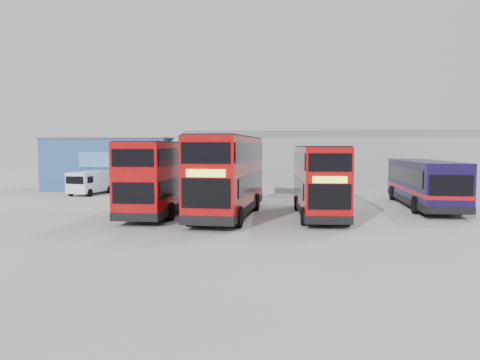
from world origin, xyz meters
TOP-DOWN VIEW (x-y plane):
  - ground_plane at (0.00, 0.00)m, footprint 120.00×120.00m
  - office_block at (-14.00, 17.99)m, footprint 12.30×8.32m
  - maintenance_shed at (8.00, 20.00)m, footprint 30.50×12.00m
  - double_decker_left at (-4.76, 0.48)m, footprint 3.02×10.73m
  - double_decker_centre at (-0.52, -0.28)m, footprint 3.74×11.61m
  - double_decker_right at (4.90, 0.16)m, footprint 2.73×10.08m
  - single_decker_blue at (12.52, 4.92)m, footprint 3.41×12.11m
  - panel_van at (-14.00, 11.60)m, footprint 2.62×4.90m

SIDE VIEW (x-z plane):
  - ground_plane at x=0.00m, z-range 0.00..0.00m
  - panel_van at x=-14.00m, z-range 0.12..2.16m
  - single_decker_blue at x=12.52m, z-range -0.01..3.23m
  - double_decker_right at x=4.90m, z-range -0.01..4.23m
  - double_decker_left at x=-4.76m, z-range -0.01..4.49m
  - double_decker_centre at x=-0.52m, z-range -0.01..4.82m
  - office_block at x=-14.00m, z-range 0.02..5.14m
  - maintenance_shed at x=8.00m, z-range -0.34..5.55m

